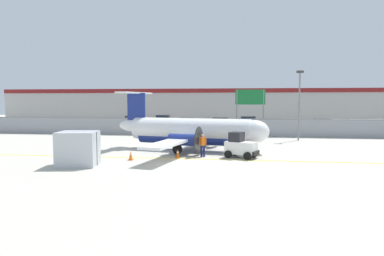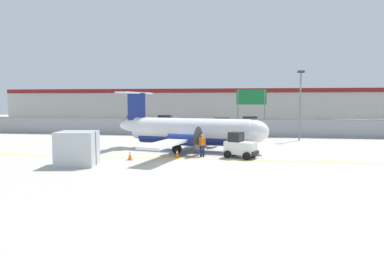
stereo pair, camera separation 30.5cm
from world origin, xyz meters
TOP-DOWN VIEW (x-y plane):
  - ground_plane at (0.00, 2.00)m, footprint 140.00×140.00m
  - perimeter_fence at (0.00, 18.00)m, footprint 98.00×0.10m
  - parking_lot_strip at (0.00, 29.50)m, footprint 98.00×17.00m
  - background_building at (0.00, 47.99)m, footprint 91.00×8.10m
  - commuter_airplane at (-0.65, 6.29)m, footprint 13.33×15.99m
  - baggage_tug at (3.27, 3.05)m, footprint 2.58×2.09m
  - ground_crew_worker at (0.50, 3.12)m, footprint 0.55×0.39m
  - cargo_container at (-7.08, -1.43)m, footprint 2.67×2.33m
  - traffic_cone_near_left at (-4.38, 1.00)m, footprint 0.36×0.36m
  - traffic_cone_near_right at (-1.27, 2.43)m, footprint 0.36×0.36m
  - traffic_cone_far_left at (4.22, 3.41)m, footprint 0.36×0.36m
  - traffic_cone_far_right at (4.45, 7.65)m, footprint 0.36×0.36m
  - parked_car_0 at (-13.86, 32.09)m, footprint 4.27×2.14m
  - parked_car_1 at (-9.62, 35.66)m, footprint 4.22×2.04m
  - parked_car_2 at (-4.05, 26.66)m, footprint 4.29×2.19m
  - parked_car_3 at (0.41, 28.64)m, footprint 4.29×2.18m
  - parked_car_4 at (4.76, 32.53)m, footprint 4.29×2.20m
  - parked_car_5 at (10.48, 23.55)m, footprint 4.23×2.06m
  - parked_car_6 at (14.83, 27.09)m, footprint 4.22×2.04m
  - apron_light_pole at (9.40, 14.89)m, footprint 0.70×0.30m
  - highway_sign at (4.53, 20.20)m, footprint 3.60×0.14m

SIDE VIEW (x-z plane):
  - ground_plane at x=0.00m, z-range 0.00..0.01m
  - parking_lot_strip at x=0.00m, z-range 0.00..0.12m
  - traffic_cone_near_left at x=-4.38m, z-range -0.01..0.63m
  - traffic_cone_near_right at x=-1.27m, z-range -0.01..0.63m
  - traffic_cone_far_left at x=4.22m, z-range -0.01..0.63m
  - traffic_cone_far_right at x=4.45m, z-range -0.01..0.63m
  - baggage_tug at x=3.27m, z-range -0.08..1.80m
  - parked_car_0 at x=-13.86m, z-range 0.10..1.68m
  - parked_car_1 at x=-9.62m, z-range 0.10..1.68m
  - parked_car_2 at x=-4.05m, z-range 0.10..1.68m
  - parked_car_3 at x=0.41m, z-range 0.10..1.68m
  - parked_car_4 at x=4.76m, z-range 0.10..1.68m
  - parked_car_5 at x=10.48m, z-range 0.10..1.68m
  - parked_car_6 at x=14.83m, z-range 0.10..1.68m
  - ground_crew_worker at x=0.50m, z-range 0.10..1.80m
  - cargo_container at x=-7.08m, z-range 0.00..2.20m
  - perimeter_fence at x=0.00m, z-range 0.07..2.17m
  - commuter_airplane at x=-0.65m, z-range -0.86..4.06m
  - background_building at x=0.00m, z-range 0.01..6.51m
  - highway_sign at x=4.53m, z-range 1.39..6.89m
  - apron_light_pole at x=9.40m, z-range 0.67..7.94m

